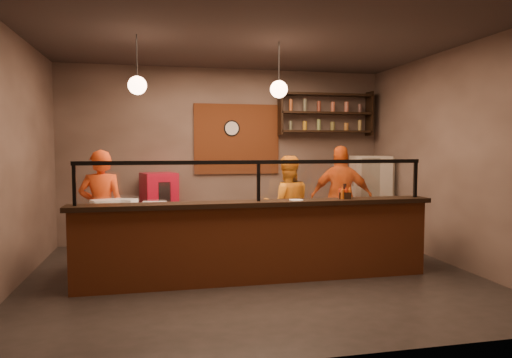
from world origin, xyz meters
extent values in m
plane|color=black|center=(0.00, 0.00, 0.00)|extent=(6.00, 6.00, 0.00)
plane|color=#382E2B|center=(0.00, 0.00, 3.20)|extent=(6.00, 6.00, 0.00)
plane|color=#746055|center=(0.00, 2.50, 1.60)|extent=(6.00, 0.00, 6.00)
plane|color=#746055|center=(-3.00, 0.00, 1.60)|extent=(0.00, 5.00, 5.00)
plane|color=#746055|center=(3.00, 0.00, 1.60)|extent=(0.00, 5.00, 5.00)
plane|color=#746055|center=(0.00, -2.50, 1.60)|extent=(6.00, 0.00, 6.00)
cube|color=brown|center=(0.20, 2.47, 1.90)|extent=(1.60, 0.04, 1.30)
cube|color=brown|center=(0.00, -0.30, 0.50)|extent=(4.60, 0.25, 1.00)
cube|color=black|center=(0.00, -0.30, 1.03)|extent=(4.70, 0.37, 0.06)
cube|color=gray|center=(0.00, 0.20, 0.42)|extent=(4.60, 0.75, 0.85)
cube|color=white|center=(0.00, 0.20, 0.88)|extent=(4.60, 0.75, 0.05)
cube|color=white|center=(0.00, -0.30, 1.31)|extent=(4.40, 0.02, 0.50)
cube|color=black|center=(0.00, -0.30, 1.56)|extent=(4.50, 0.05, 0.05)
cube|color=black|center=(-2.22, -0.30, 1.31)|extent=(0.04, 0.04, 0.50)
cube|color=black|center=(0.00, -0.30, 1.31)|extent=(0.04, 0.04, 0.50)
cube|color=black|center=(2.22, -0.30, 1.31)|extent=(0.04, 0.04, 0.50)
cube|color=black|center=(1.90, 2.32, 2.05)|extent=(1.80, 0.28, 0.04)
cube|color=black|center=(1.90, 2.32, 2.40)|extent=(1.80, 0.28, 0.04)
cube|color=black|center=(1.90, 2.32, 2.75)|extent=(1.80, 0.28, 0.04)
cube|color=black|center=(1.00, 2.32, 2.40)|extent=(0.04, 0.28, 0.85)
cube|color=black|center=(2.80, 2.32, 2.40)|extent=(0.04, 0.28, 0.85)
cylinder|color=black|center=(0.10, 2.46, 2.10)|extent=(0.30, 0.04, 0.30)
cylinder|color=black|center=(-1.50, 0.20, 2.90)|extent=(0.01, 0.01, 0.60)
sphere|color=#FFBB8C|center=(-1.50, 0.20, 2.55)|extent=(0.24, 0.24, 0.24)
cylinder|color=black|center=(0.40, 0.20, 2.90)|extent=(0.01, 0.01, 0.60)
sphere|color=#FFBB8C|center=(0.40, 0.20, 2.55)|extent=(0.24, 0.24, 0.24)
imported|color=#DF4414|center=(-2.05, 0.81, 0.86)|extent=(0.64, 0.43, 1.71)
imported|color=orange|center=(0.76, 1.00, 0.81)|extent=(0.84, 0.68, 1.61)
imported|color=#D95314|center=(1.78, 1.24, 0.89)|extent=(1.12, 0.72, 1.77)
cube|color=beige|center=(2.60, 1.84, 0.79)|extent=(0.78, 0.74, 1.59)
cube|color=#AF0B25|center=(-1.24, 2.15, 0.65)|extent=(0.69, 0.66, 1.30)
cylinder|color=beige|center=(0.32, 0.14, 0.91)|extent=(0.64, 0.64, 0.01)
cube|color=white|center=(-1.94, 0.23, 0.98)|extent=(0.40, 0.36, 0.16)
cube|color=silver|center=(-1.71, 0.32, 0.98)|extent=(0.38, 0.35, 0.16)
cube|color=white|center=(-1.31, -0.03, 0.97)|extent=(0.33, 0.27, 0.15)
cylinder|color=gold|center=(-1.82, 0.17, 0.93)|extent=(0.37, 0.24, 0.07)
cube|color=black|center=(1.20, -0.28, 1.10)|extent=(0.19, 0.17, 0.09)
cylinder|color=black|center=(1.20, -0.24, 1.16)|extent=(0.06, 0.06, 0.20)
cylinder|color=silver|center=(0.49, -0.36, 1.07)|extent=(0.21, 0.21, 0.01)
camera|label=1|loc=(-1.26, -5.97, 1.75)|focal=32.00mm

